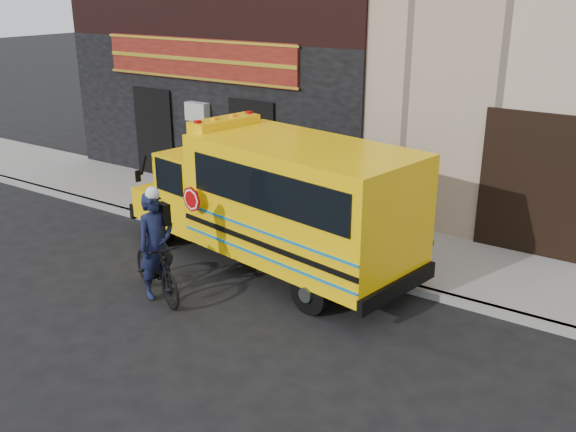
# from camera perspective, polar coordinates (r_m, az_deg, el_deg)

# --- Properties ---
(ground) EXTENTS (120.00, 120.00, 0.00)m
(ground) POSITION_cam_1_polar(r_m,az_deg,el_deg) (11.83, -6.34, -8.21)
(ground) COLOR black
(ground) RESTS_ON ground
(curb) EXTENTS (40.00, 0.20, 0.15)m
(curb) POSITION_cam_1_polar(r_m,az_deg,el_deg) (13.67, 0.67, -3.70)
(curb) COLOR gray
(curb) RESTS_ON ground
(sidewalk) EXTENTS (40.00, 3.00, 0.15)m
(sidewalk) POSITION_cam_1_polar(r_m,az_deg,el_deg) (14.85, 3.85, -1.77)
(sidewalk) COLOR gray
(sidewalk) RESTS_ON ground
(school_bus) EXTENTS (7.16, 3.29, 2.92)m
(school_bus) POSITION_cam_1_polar(r_m,az_deg,el_deg) (12.82, -0.89, 1.53)
(school_bus) COLOR black
(school_bus) RESTS_ON ground
(bicycle) EXTENTS (2.02, 1.26, 1.18)m
(bicycle) POSITION_cam_1_polar(r_m,az_deg,el_deg) (12.20, -11.64, -4.53)
(bicycle) COLOR black
(bicycle) RESTS_ON ground
(cyclist) EXTENTS (0.64, 0.83, 2.01)m
(cyclist) POSITION_cam_1_polar(r_m,az_deg,el_deg) (12.01, -11.62, -2.75)
(cyclist) COLOR black
(cyclist) RESTS_ON ground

